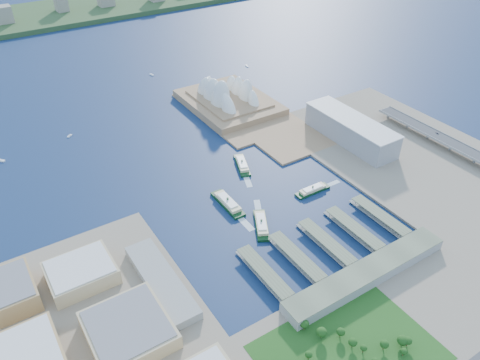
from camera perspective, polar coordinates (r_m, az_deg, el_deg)
ground at (r=570.18m, az=4.40°, el=-4.21°), size 3000.00×3000.00×0.00m
south_land at (r=472.37m, az=20.39°, el=-17.64°), size 720.00×180.00×3.00m
east_land at (r=693.19m, az=23.17°, el=0.82°), size 240.00×500.00×3.00m
peninsula at (r=800.82m, az=-0.44°, el=8.61°), size 135.00×220.00×3.00m
far_shore at (r=1399.20m, az=-21.41°, el=18.39°), size 2200.00×260.00×12.00m
opera_house at (r=801.82m, az=-1.38°, el=11.05°), size 134.00×180.00×58.00m
toaster_building at (r=718.80m, az=13.32°, el=5.98°), size 45.00×155.00×35.00m
expressway at (r=731.11m, az=26.73°, el=2.34°), size 26.00×340.00×11.85m
west_buildings at (r=442.84m, az=-17.92°, el=-18.52°), size 200.00×280.00×27.00m
ferry_wharves at (r=532.38m, az=10.46°, el=-7.59°), size 184.00×90.00×9.30m
terminal_building at (r=502.08m, az=15.17°, el=-10.99°), size 200.00×28.00×12.00m
park at (r=439.36m, az=13.30°, el=-19.18°), size 150.00×110.00×16.00m
far_skyline at (r=1372.00m, az=-21.51°, el=19.54°), size 1900.00×140.00×55.00m
ferry_a at (r=579.23m, az=-1.52°, el=-2.64°), size 15.78×60.59×11.44m
ferry_b at (r=650.31m, az=0.25°, el=2.07°), size 32.47×55.96×10.32m
ferry_c at (r=549.11m, az=2.61°, el=-5.25°), size 38.28×54.91×10.37m
ferry_d at (r=609.12m, az=8.85°, el=-1.07°), size 49.10×12.90×9.26m
boat_a at (r=746.12m, az=-27.25°, el=2.17°), size 13.82×14.10×3.05m
boat_b at (r=769.45m, az=-20.06°, el=5.10°), size 8.91×7.45×2.35m
boat_c at (r=978.48m, az=0.84°, el=13.73°), size 4.73×10.67×2.32m
boat_e at (r=952.89m, az=-10.71°, el=12.52°), size 5.59×10.67×2.50m
car_c at (r=760.63m, az=22.91°, el=5.29°), size 1.92×4.73×1.37m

